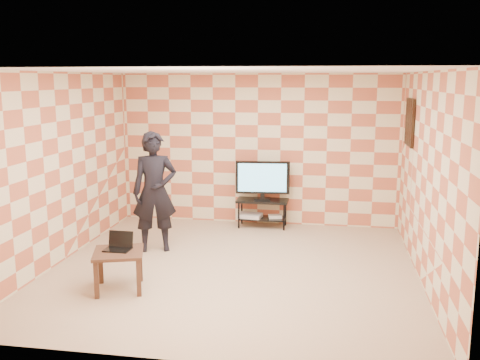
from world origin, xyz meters
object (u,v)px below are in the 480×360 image
tv (263,178)px  side_table (119,258)px  tv_stand (262,207)px  person (155,192)px

tv → side_table: bearing=-113.9°
tv_stand → side_table: bearing=-113.9°
side_table → tv_stand: bearing=66.1°
tv → person: person is taller
tv → tv_stand: bearing=85.0°
tv_stand → person: size_ratio=0.50×
person → tv_stand: bearing=28.6°
side_table → person: size_ratio=0.41×
side_table → tv: bearing=66.1°
tv_stand → tv: (-0.00, -0.00, 0.52)m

